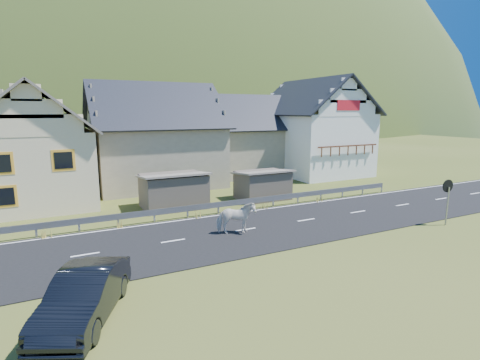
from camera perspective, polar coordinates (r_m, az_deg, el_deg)
ground at (r=20.26m, az=0.84°, el=-7.66°), size 160.00×160.00×0.00m
road at (r=20.25m, az=0.84°, el=-7.61°), size 60.00×7.00×0.04m
lane_markings at (r=20.24m, az=0.84°, el=-7.54°), size 60.00×6.60×0.01m
guardrail at (r=23.30m, az=-3.34°, el=-3.81°), size 28.10×0.09×0.75m
shed_left at (r=25.11m, az=-10.10°, el=-1.66°), size 4.30×3.30×2.40m
shed_right at (r=27.20m, az=3.45°, el=-0.79°), size 3.80×2.90×2.20m
house_cream at (r=29.17m, az=-28.86°, el=5.35°), size 7.80×9.80×8.30m
house_stone_a at (r=33.08m, az=-12.87°, el=7.31°), size 10.80×9.80×8.90m
house_stone_b at (r=38.54m, az=1.12°, el=7.39°), size 9.80×8.80×8.10m
house_white at (r=39.21m, az=11.08°, el=8.46°), size 8.80×10.80×9.70m
mountain at (r=199.32m, az=-22.33°, el=2.10°), size 440.00×280.00×260.00m
horse at (r=19.38m, az=-0.62°, el=-5.81°), size 1.36×2.13×1.66m
car at (r=12.86m, az=-22.60°, el=-15.89°), size 3.42×4.91×1.53m
traffic_mirror at (r=23.70m, az=29.07°, el=-1.58°), size 0.72×0.22×2.59m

